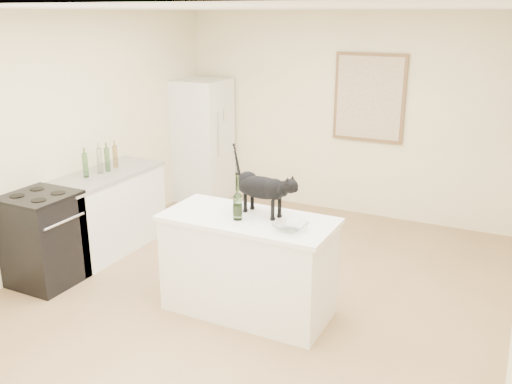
# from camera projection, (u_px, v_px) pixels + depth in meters

# --- Properties ---
(floor) EXTENTS (5.50, 5.50, 0.00)m
(floor) POSITION_uv_depth(u_px,v_px,m) (249.00, 298.00, 5.23)
(floor) COLOR tan
(floor) RESTS_ON ground
(ceiling) EXTENTS (5.50, 5.50, 0.00)m
(ceiling) POSITION_uv_depth(u_px,v_px,m) (248.00, 8.00, 4.43)
(ceiling) COLOR white
(ceiling) RESTS_ON ground
(wall_back) EXTENTS (4.50, 0.00, 4.50)m
(wall_back) POSITION_uv_depth(u_px,v_px,m) (346.00, 115.00, 7.17)
(wall_back) COLOR #FEECC4
(wall_back) RESTS_ON ground
(wall_left) EXTENTS (0.00, 5.50, 5.50)m
(wall_left) POSITION_uv_depth(u_px,v_px,m) (57.00, 140.00, 5.79)
(wall_left) COLOR #FEECC4
(wall_left) RESTS_ON ground
(island_base) EXTENTS (1.44, 0.67, 0.86)m
(island_base) POSITION_uv_depth(u_px,v_px,m) (248.00, 267.00, 4.89)
(island_base) COLOR white
(island_base) RESTS_ON floor
(island_top) EXTENTS (1.50, 0.70, 0.04)m
(island_top) POSITION_uv_depth(u_px,v_px,m) (248.00, 219.00, 4.75)
(island_top) COLOR white
(island_top) RESTS_ON island_base
(left_cabinets) EXTENTS (0.60, 1.40, 0.86)m
(left_cabinets) POSITION_uv_depth(u_px,v_px,m) (106.00, 214.00, 6.18)
(left_cabinets) COLOR white
(left_cabinets) RESTS_ON floor
(left_countertop) EXTENTS (0.62, 1.44, 0.04)m
(left_countertop) POSITION_uv_depth(u_px,v_px,m) (103.00, 175.00, 6.04)
(left_countertop) COLOR gray
(left_countertop) RESTS_ON left_cabinets
(stove) EXTENTS (0.60, 0.60, 0.90)m
(stove) POSITION_uv_depth(u_px,v_px,m) (44.00, 240.00, 5.41)
(stove) COLOR black
(stove) RESTS_ON floor
(fridge) EXTENTS (0.68, 0.68, 1.70)m
(fridge) POSITION_uv_depth(u_px,v_px,m) (202.00, 141.00, 7.80)
(fridge) COLOR white
(fridge) RESTS_ON floor
(artwork_frame) EXTENTS (0.90, 0.03, 1.10)m
(artwork_frame) POSITION_uv_depth(u_px,v_px,m) (369.00, 98.00, 6.94)
(artwork_frame) COLOR brown
(artwork_frame) RESTS_ON wall_back
(artwork_canvas) EXTENTS (0.82, 0.00, 1.02)m
(artwork_canvas) POSITION_uv_depth(u_px,v_px,m) (369.00, 98.00, 6.92)
(artwork_canvas) COLOR beige
(artwork_canvas) RESTS_ON wall_back
(black_cat) EXTENTS (0.65, 0.33, 0.43)m
(black_cat) POSITION_uv_depth(u_px,v_px,m) (261.00, 190.00, 4.74)
(black_cat) COLOR black
(black_cat) RESTS_ON island_top
(wine_bottle) EXTENTS (0.09, 0.09, 0.36)m
(wine_bottle) POSITION_uv_depth(u_px,v_px,m) (237.00, 199.00, 4.63)
(wine_bottle) COLOR #2C5221
(wine_bottle) RESTS_ON island_top
(glass_bowl) EXTENTS (0.31, 0.31, 0.07)m
(glass_bowl) POSITION_uv_depth(u_px,v_px,m) (290.00, 227.00, 4.44)
(glass_bowl) COLOR white
(glass_bowl) RESTS_ON island_top
(fridge_paper) EXTENTS (0.02, 0.14, 0.17)m
(fridge_paper) POSITION_uv_depth(u_px,v_px,m) (226.00, 114.00, 7.60)
(fridge_paper) COLOR white
(fridge_paper) RESTS_ON fridge
(counter_bottle_cluster) EXTENTS (0.12, 0.51, 0.28)m
(counter_bottle_cluster) POSITION_uv_depth(u_px,v_px,m) (102.00, 161.00, 6.03)
(counter_bottle_cluster) COLOR #949E92
(counter_bottle_cluster) RESTS_ON left_countertop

